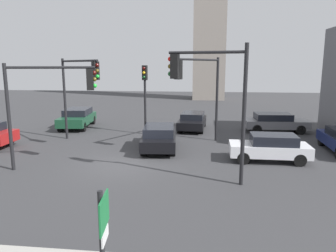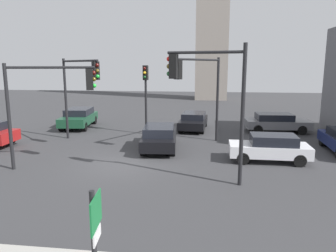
% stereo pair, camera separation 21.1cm
% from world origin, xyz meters
% --- Properties ---
extents(ground_plane, '(89.58, 89.58, 0.00)m').
position_xyz_m(ground_plane, '(0.00, 0.00, 0.00)').
color(ground_plane, '#38383A').
extents(direction_sign, '(0.17, 0.76, 2.51)m').
position_xyz_m(direction_sign, '(2.20, -9.71, 1.72)').
color(direction_sign, black).
rests_on(direction_sign, ground_plane).
extents(traffic_light_0, '(2.48, 3.89, 5.31)m').
position_xyz_m(traffic_light_0, '(3.66, 4.03, 3.89)').
color(traffic_light_0, black).
rests_on(traffic_light_0, ground_plane).
extents(traffic_light_1, '(3.89, 1.37, 4.93)m').
position_xyz_m(traffic_light_1, '(-3.09, -0.77, 3.58)').
color(traffic_light_1, black).
rests_on(traffic_light_1, ground_plane).
extents(traffic_light_2, '(3.18, 0.82, 5.68)m').
position_xyz_m(traffic_light_2, '(4.17, -1.78, 3.97)').
color(traffic_light_2, black).
rests_on(traffic_light_2, ground_plane).
extents(traffic_light_3, '(3.47, 3.14, 5.26)m').
position_xyz_m(traffic_light_3, '(-3.59, 3.84, 3.85)').
color(traffic_light_3, black).
rests_on(traffic_light_3, ground_plane).
extents(traffic_light_4, '(0.36, 0.48, 4.82)m').
position_xyz_m(traffic_light_4, '(-0.18, 7.21, 3.38)').
color(traffic_light_4, black).
rests_on(traffic_light_4, ground_plane).
extents(car_1, '(2.48, 4.68, 1.48)m').
position_xyz_m(car_1, '(-5.94, 9.07, 0.79)').
color(car_1, '#19472D').
rests_on(car_1, ground_plane).
extents(car_2, '(2.30, 4.68, 1.41)m').
position_xyz_m(car_2, '(1.38, 3.25, 0.73)').
color(car_2, black).
rests_on(car_2, ground_plane).
extents(car_3, '(2.11, 4.28, 1.28)m').
position_xyz_m(car_3, '(3.08, 9.29, 0.68)').
color(car_3, black).
rests_on(car_3, ground_plane).
extents(car_5, '(4.59, 2.24, 1.37)m').
position_xyz_m(car_5, '(9.12, 9.12, 0.74)').
color(car_5, slate).
rests_on(car_5, ground_plane).
extents(car_6, '(3.97, 1.71, 1.39)m').
position_xyz_m(car_6, '(7.33, 1.48, 0.73)').
color(car_6, silver).
rests_on(car_6, ground_plane).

